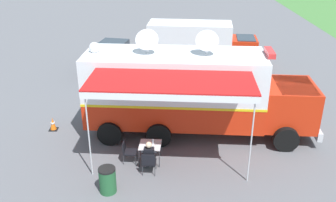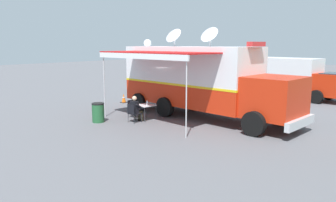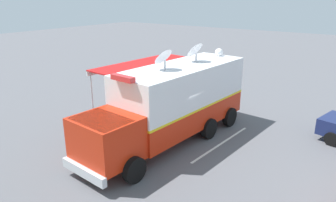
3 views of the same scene
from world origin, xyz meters
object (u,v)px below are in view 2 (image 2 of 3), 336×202
folding_chair_beside_table (133,107)px  support_truck (287,77)px  folding_chair_at_table (133,112)px  command_truck (201,78)px  water_bottle (147,103)px  folding_table (145,106)px  seated_responder (136,108)px  traffic_cone (124,98)px  trash_bin (98,113)px  car_behind_truck (212,80)px

folding_chair_beside_table → support_truck: (-11.26, 3.50, 0.87)m
folding_chair_at_table → folding_chair_beside_table: 1.15m
command_truck → support_truck: 9.10m
command_truck → folding_chair_beside_table: (2.23, -2.53, -1.43)m
water_bottle → folding_chair_at_table: 0.88m
folding_table → folding_chair_at_table: (0.80, -0.02, -0.16)m
folding_table → seated_responder: size_ratio=0.69×
folding_chair_beside_table → traffic_cone: folding_chair_beside_table is taller
folding_chair_at_table → folding_chair_beside_table: bearing=-134.0°
folding_chair_beside_table → trash_bin: trash_bin is taller
traffic_cone → folding_table: bearing=60.0°
command_truck → folding_chair_beside_table: size_ratio=11.09×
traffic_cone → trash_bin: bearing=34.8°
command_truck → car_behind_truck: bearing=-150.9°
seated_responder → car_behind_truck: (-10.68, -2.69, 0.23)m
command_truck → traffic_cone: command_truck is taller
folding_chair_beside_table → seated_responder: (0.61, 0.84, 0.14)m
folding_table → trash_bin: (1.79, -1.34, -0.22)m
command_truck → water_bottle: (2.21, -1.57, -1.11)m
folding_table → support_truck: 11.59m
command_truck → folding_chair_beside_table: 3.66m
folding_chair_at_table → folding_chair_beside_table: size_ratio=1.00×
support_truck → car_behind_truck: 5.50m
folding_table → folding_chair_beside_table: (0.00, -0.85, -0.16)m
command_truck → trash_bin: (4.01, -3.02, -1.49)m
support_truck → folding_table: bearing=-13.3°
seated_responder → folding_table: bearing=179.4°
trash_bin → support_truck: (-13.04, 3.99, 0.93)m
trash_bin → traffic_cone: size_ratio=1.57×
folding_table → car_behind_truck: size_ratio=0.19×
folding_chair_at_table → trash_bin: trash_bin is taller
folding_chair_at_table → car_behind_truck: car_behind_truck is taller
command_truck → trash_bin: bearing=-37.0°
water_bottle → trash_bin: bearing=-38.9°
water_bottle → folding_chair_at_table: size_ratio=0.26×
water_bottle → folding_chair_at_table: (0.81, -0.13, -0.32)m
folding_table → folding_chair_at_table: bearing=-1.5°
car_behind_truck → trash_bin: bearing=6.5°
seated_responder → car_behind_truck: 11.02m
folding_chair_at_table → support_truck: size_ratio=0.12×
support_truck → traffic_cone: bearing=-38.6°
folding_table → folding_chair_at_table: size_ratio=0.99×
water_bottle → trash_bin: (1.80, -1.45, -0.38)m
seated_responder → traffic_cone: (-3.11, -4.32, -0.37)m
water_bottle → car_behind_truck: car_behind_truck is taller
folding_table → car_behind_truck: (-10.07, -2.69, 0.21)m
folding_chair_at_table → folding_chair_beside_table: same height
folding_chair_at_table → trash_bin: 1.65m
trash_bin → traffic_cone: bearing=-145.2°
folding_chair_at_table → car_behind_truck: bearing=-166.2°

